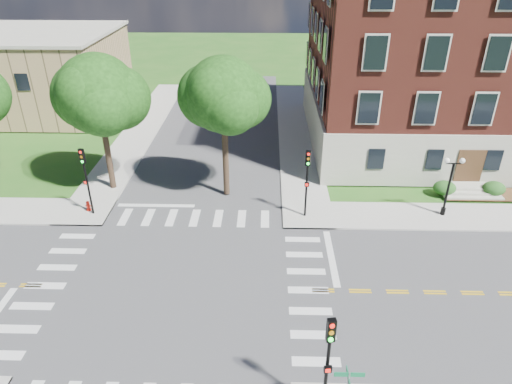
{
  "coord_description": "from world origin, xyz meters",
  "views": [
    {
      "loc": [
        4.86,
        -19.13,
        16.52
      ],
      "look_at": [
        4.24,
        5.18,
        3.2
      ],
      "focal_mm": 32.0,
      "sensor_mm": 36.0,
      "label": 1
    }
  ],
  "objects_px": {
    "traffic_signal_se": "(328,355)",
    "traffic_signal_nw": "(85,173)",
    "fire_hydrant": "(88,206)",
    "twin_lamp_west": "(449,183)",
    "traffic_signal_ne": "(307,175)"
  },
  "relations": [
    {
      "from": "traffic_signal_nw",
      "to": "twin_lamp_west",
      "type": "height_order",
      "value": "traffic_signal_nw"
    },
    {
      "from": "traffic_signal_se",
      "to": "traffic_signal_ne",
      "type": "xyz_separation_m",
      "value": [
        0.29,
        14.78,
        0.0
      ]
    },
    {
      "from": "traffic_signal_nw",
      "to": "fire_hydrant",
      "type": "bearing_deg",
      "value": 139.45
    },
    {
      "from": "traffic_signal_se",
      "to": "twin_lamp_west",
      "type": "relative_size",
      "value": 1.13
    },
    {
      "from": "traffic_signal_se",
      "to": "traffic_signal_nw",
      "type": "distance_m",
      "value": 20.51
    },
    {
      "from": "traffic_signal_ne",
      "to": "twin_lamp_west",
      "type": "xyz_separation_m",
      "value": [
        9.48,
        0.41,
        -0.66
      ]
    },
    {
      "from": "twin_lamp_west",
      "to": "traffic_signal_ne",
      "type": "bearing_deg",
      "value": -177.52
    },
    {
      "from": "traffic_signal_ne",
      "to": "traffic_signal_nw",
      "type": "distance_m",
      "value": 14.59
    },
    {
      "from": "traffic_signal_nw",
      "to": "fire_hydrant",
      "type": "distance_m",
      "value": 2.78
    },
    {
      "from": "traffic_signal_ne",
      "to": "fire_hydrant",
      "type": "relative_size",
      "value": 6.4
    },
    {
      "from": "traffic_signal_ne",
      "to": "fire_hydrant",
      "type": "height_order",
      "value": "traffic_signal_ne"
    },
    {
      "from": "traffic_signal_se",
      "to": "fire_hydrant",
      "type": "bearing_deg",
      "value": 134.35
    },
    {
      "from": "traffic_signal_nw",
      "to": "twin_lamp_west",
      "type": "distance_m",
      "value": 24.09
    },
    {
      "from": "traffic_signal_ne",
      "to": "fire_hydrant",
      "type": "distance_m",
      "value": 15.26
    },
    {
      "from": "traffic_signal_ne",
      "to": "twin_lamp_west",
      "type": "relative_size",
      "value": 1.13
    }
  ]
}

